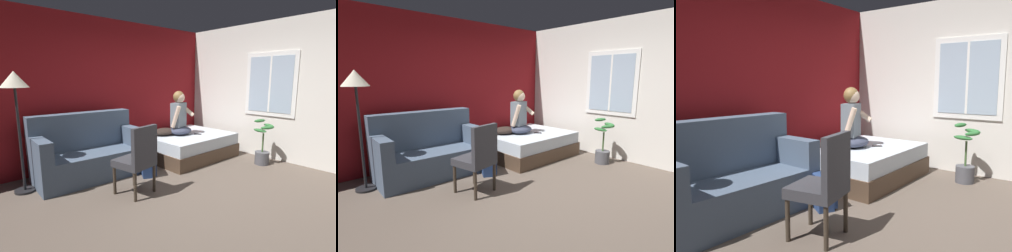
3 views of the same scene
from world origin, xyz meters
TOP-DOWN VIEW (x-y plane):
  - ground_plane at (0.00, 0.00)m, footprint 40.00×40.00m
  - wall_back_accent at (0.00, 2.49)m, footprint 9.81×0.16m
  - wall_side_with_window at (2.48, 0.01)m, footprint 0.19×6.22m
  - bed at (1.25, 1.56)m, footprint 1.75×1.43m
  - couch at (-0.77, 1.84)m, footprint 1.73×0.88m
  - side_chair at (-0.57, 0.72)m, footprint 0.55×0.55m
  - person_seated at (1.10, 1.62)m, footprint 0.63×0.58m
  - backpack at (-0.04, 1.20)m, footprint 0.33×0.35m
  - throw_pillow at (0.82, 1.76)m, footprint 0.51×0.41m
  - cell_phone at (1.37, 1.36)m, footprint 0.14×0.16m
  - floor_lamp at (-1.74, 1.87)m, footprint 0.36×0.36m
  - potted_plant at (1.93, 0.23)m, footprint 0.39×0.37m

SIDE VIEW (x-z plane):
  - ground_plane at x=0.00m, z-range 0.00..0.00m
  - backpack at x=-0.04m, z-range -0.04..0.42m
  - bed at x=1.25m, z-range 0.00..0.48m
  - potted_plant at x=1.93m, z-range -0.12..0.73m
  - couch at x=-0.77m, z-range -0.13..0.91m
  - cell_phone at x=1.37m, z-range 0.48..0.49m
  - side_chair at x=-0.57m, z-range 0.04..1.02m
  - throw_pillow at x=0.82m, z-range 0.48..0.62m
  - person_seated at x=1.10m, z-range 0.40..1.27m
  - wall_back_accent at x=0.00m, z-range 0.00..2.70m
  - wall_side_with_window at x=2.48m, z-range 0.00..2.70m
  - floor_lamp at x=-1.74m, z-range 0.58..2.28m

